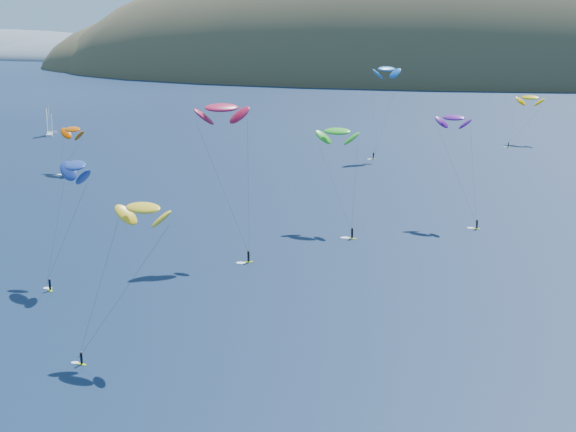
# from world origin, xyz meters

# --- Properties ---
(island) EXTENTS (730.00, 300.00, 210.00)m
(island) POSITION_xyz_m (39.40, 562.36, -10.74)
(island) COLOR #3D3526
(island) RESTS_ON ground
(headland) EXTENTS (460.00, 250.00, 60.00)m
(headland) POSITION_xyz_m (-445.26, 750.08, -3.36)
(headland) COLOR slate
(headland) RESTS_ON ground
(sailboat) EXTENTS (9.12, 8.73, 10.91)m
(sailboat) POSITION_xyz_m (-112.06, 212.12, 0.92)
(sailboat) COLOR white
(sailboat) RESTS_ON ground
(kitesurfer_1) EXTENTS (9.92, 10.14, 14.00)m
(kitesurfer_1) POSITION_xyz_m (-72.64, 151.60, 11.45)
(kitesurfer_1) COLOR #A5D417
(kitesurfer_1) RESTS_ON ground
(kitesurfer_2) EXTENTS (10.37, 10.48, 20.10)m
(kitesurfer_2) POSITION_xyz_m (-10.16, 45.31, 17.97)
(kitesurfer_2) COLOR #A5D417
(kitesurfer_2) RESTS_ON ground
(kitesurfer_3) EXTENTS (9.99, 13.70, 21.17)m
(kitesurfer_3) POSITION_xyz_m (4.51, 110.90, 18.74)
(kitesurfer_3) COLOR #A5D417
(kitesurfer_3) RESTS_ON ground
(kitesurfer_4) EXTENTS (9.73, 10.61, 28.41)m
(kitesurfer_4) POSITION_xyz_m (7.02, 192.75, 25.78)
(kitesurfer_4) COLOR #A5D417
(kitesurfer_4) RESTS_ON ground
(kitesurfer_6) EXTENTS (10.24, 10.66, 22.99)m
(kitesurfer_6) POSITION_xyz_m (26.88, 119.69, 20.90)
(kitesurfer_6) COLOR #A5D417
(kitesurfer_6) RESTS_ON ground
(kitesurfer_9) EXTENTS (11.78, 10.69, 28.24)m
(kitesurfer_9) POSITION_xyz_m (-12.23, 87.51, 25.59)
(kitesurfer_9) COLOR #A5D417
(kitesurfer_9) RESTS_ON ground
(kitesurfer_10) EXTENTS (9.35, 12.89, 20.67)m
(kitesurfer_10) POSITION_xyz_m (-30.93, 69.27, 18.15)
(kitesurfer_10) COLOR #A5D417
(kitesurfer_10) RESTS_ON ground
(kitesurfer_11) EXTENTS (12.20, 15.35, 17.30)m
(kitesurfer_11) POSITION_xyz_m (51.13, 229.50, 14.81)
(kitesurfer_11) COLOR #A5D417
(kitesurfer_11) RESTS_ON ground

